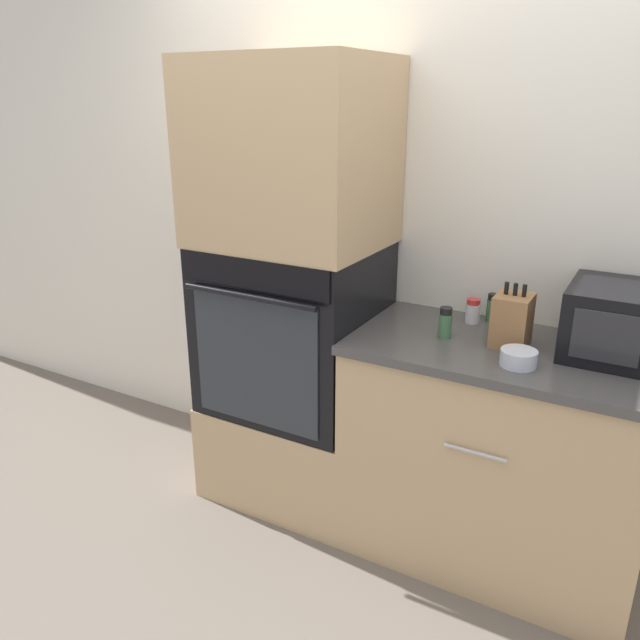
% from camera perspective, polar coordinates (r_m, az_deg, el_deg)
% --- Properties ---
extents(ground_plane, '(12.00, 12.00, 0.00)m').
position_cam_1_polar(ground_plane, '(2.79, 1.29, -20.10)').
color(ground_plane, '#6B6056').
extents(wall_back, '(8.00, 0.05, 2.50)m').
position_cam_1_polar(wall_back, '(2.77, 7.76, 8.37)').
color(wall_back, silver).
rests_on(wall_back, ground_plane).
extents(oven_cabinet_base, '(0.74, 0.60, 0.45)m').
position_cam_1_polar(oven_cabinet_base, '(3.02, -2.26, -11.37)').
color(oven_cabinet_base, tan).
rests_on(oven_cabinet_base, ground_plane).
extents(wall_oven, '(0.72, 0.64, 0.75)m').
position_cam_1_polar(wall_oven, '(2.76, -2.46, -0.66)').
color(wall_oven, black).
rests_on(wall_oven, oven_cabinet_base).
extents(oven_cabinet_upper, '(0.74, 0.60, 0.74)m').
position_cam_1_polar(oven_cabinet_upper, '(2.60, -2.67, 14.93)').
color(oven_cabinet_upper, tan).
rests_on(oven_cabinet_upper, wall_oven).
extents(counter_unit, '(1.12, 0.63, 0.92)m').
position_cam_1_polar(counter_unit, '(2.60, 15.64, -11.74)').
color(counter_unit, tan).
rests_on(counter_unit, ground_plane).
extents(microwave, '(0.34, 0.37, 0.25)m').
position_cam_1_polar(microwave, '(2.42, 25.62, -0.17)').
color(microwave, black).
rests_on(microwave, counter_unit).
extents(knife_block, '(0.13, 0.15, 0.24)m').
position_cam_1_polar(knife_block, '(2.39, 17.15, -0.01)').
color(knife_block, olive).
rests_on(knife_block, counter_unit).
extents(bowl, '(0.12, 0.12, 0.06)m').
position_cam_1_polar(bowl, '(2.24, 17.70, -3.32)').
color(bowl, silver).
rests_on(bowl, counter_unit).
extents(condiment_jar_near, '(0.05, 0.05, 0.12)m').
position_cam_1_polar(condiment_jar_near, '(2.42, 11.39, -0.26)').
color(condiment_jar_near, '#427047').
rests_on(condiment_jar_near, counter_unit).
extents(condiment_jar_mid, '(0.04, 0.04, 0.12)m').
position_cam_1_polar(condiment_jar_mid, '(2.64, 15.42, 1.10)').
color(condiment_jar_mid, '#427047').
rests_on(condiment_jar_mid, counter_unit).
extents(condiment_jar_far, '(0.06, 0.06, 0.10)m').
position_cam_1_polar(condiment_jar_far, '(2.60, 13.79, 0.79)').
color(condiment_jar_far, silver).
rests_on(condiment_jar_far, counter_unit).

